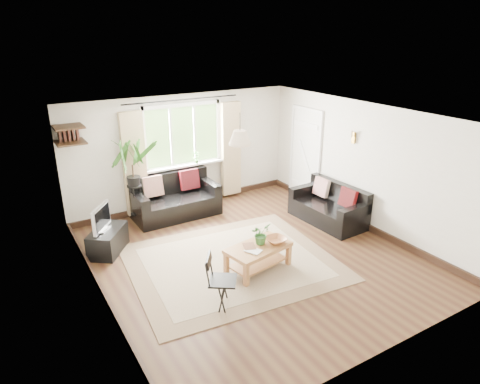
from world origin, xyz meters
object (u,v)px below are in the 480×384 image
sofa_back (175,197)px  folding_chair (223,281)px  coffee_table (258,258)px  palm_stand (134,182)px  tv_stand (108,240)px  sofa_right (328,205)px

sofa_back → folding_chair: (-0.67, -3.21, -0.01)m
coffee_table → palm_stand: 3.03m
palm_stand → folding_chair: size_ratio=2.16×
tv_stand → folding_chair: bearing=-120.9°
sofa_right → palm_stand: size_ratio=0.90×
sofa_right → tv_stand: bearing=-106.4°
coffee_table → sofa_right: bearing=20.4°
tv_stand → folding_chair: 2.58m
tv_stand → coffee_table: bearing=-96.6°
sofa_right → coffee_table: (-2.20, -0.82, -0.15)m
sofa_back → palm_stand: bearing=172.5°
coffee_table → folding_chair: (-0.95, -0.56, 0.18)m
sofa_back → tv_stand: (-1.62, -0.82, -0.19)m
coffee_table → tv_stand: tv_stand is taller
coffee_table → palm_stand: bearing=111.4°
coffee_table → folding_chair: 1.11m
coffee_table → folding_chair: folding_chair is taller
tv_stand → folding_chair: (0.95, -2.39, 0.18)m
sofa_right → palm_stand: 3.84m
sofa_right → tv_stand: (-4.10, 1.02, -0.15)m
palm_stand → sofa_right: bearing=-30.6°
sofa_back → sofa_right: sofa_back is taller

